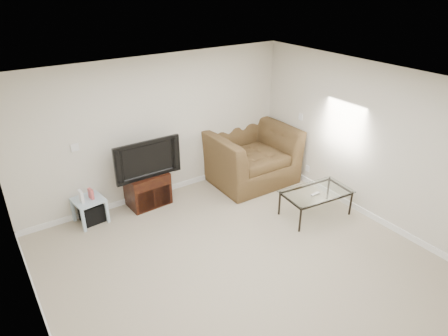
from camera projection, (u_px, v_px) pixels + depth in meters
floor at (242, 267)px, 5.54m from camera, size 5.00×5.00×0.00m
ceiling at (247, 90)px, 4.42m from camera, size 5.00×5.00×0.00m
wall_back at (158, 129)px, 6.84m from camera, size 5.00×0.02×2.50m
wall_left at (30, 261)px, 3.73m from camera, size 0.02×5.00×2.50m
wall_right at (373, 145)px, 6.23m from camera, size 0.02×5.00×2.50m
plate_back at (75, 147)px, 6.13m from camera, size 0.12×0.02×0.12m
plate_right_switch at (301, 117)px, 7.41m from camera, size 0.02×0.09×0.13m
plate_right_outlet at (307, 168)px, 7.61m from camera, size 0.02×0.08×0.12m
tv_stand at (148, 189)px, 6.92m from camera, size 0.72×0.52×0.58m
dvd_player at (148, 180)px, 6.80m from camera, size 0.40×0.29×0.05m
television at (145, 157)px, 6.62m from camera, size 1.06×0.22×0.66m
side_table at (90, 210)px, 6.44m from camera, size 0.50×0.50×0.43m
subwoofer at (92, 213)px, 6.50m from camera, size 0.36×0.36×0.33m
game_console at (81, 196)px, 6.23m from camera, size 0.05×0.14×0.20m
game_case at (91, 194)px, 6.33m from camera, size 0.06×0.13×0.17m
recliner at (249, 146)px, 7.58m from camera, size 1.61×1.05×1.39m
coffee_table at (315, 203)px, 6.63m from camera, size 1.19×0.75×0.44m
remote at (315, 194)px, 6.44m from camera, size 0.18×0.06×0.02m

